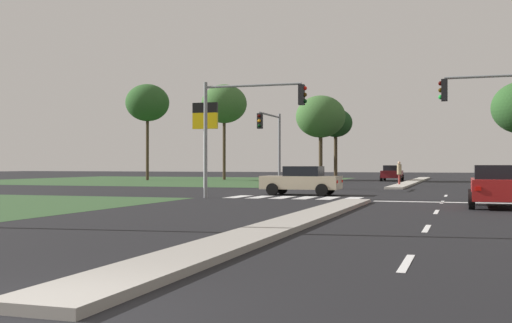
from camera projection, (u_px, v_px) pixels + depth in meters
The scene contains 28 objects.
ground_plane at pixel (380, 194), 35.36m from camera, with size 200.00×200.00×0.00m, color black.
grass_verge_far_left at pixel (160, 180), 66.51m from camera, with size 35.00×35.00×0.01m, color #2D4C28.
median_island_near at pixel (292, 222), 17.28m from camera, with size 1.20×22.00×0.14m, color gray.
median_island_far at pixel (414, 181), 59.15m from camera, with size 1.20×36.00×0.14m, color #ADA89E.
lane_dash_near at pixel (406, 263), 10.56m from camera, with size 0.14×2.00×0.01m, color silver.
lane_dash_second at pixel (427, 229), 16.27m from camera, with size 0.14×2.00×0.01m, color silver.
lane_dash_third at pixel (436, 212), 21.98m from camera, with size 0.14×2.00×0.01m, color silver.
lane_dash_fourth at pixel (442, 202), 27.69m from camera, with size 0.14×2.00×0.01m, color silver.
lane_dash_fifth at pixel (446, 196), 33.40m from camera, with size 0.14×2.00×0.01m, color silver.
stop_bar_near at pixel (449, 202), 27.53m from camera, with size 6.40×0.50×0.01m, color silver.
crosswalk_bar_near at pixel (238, 197), 32.38m from camera, with size 0.70×2.80×0.01m, color silver.
crosswalk_bar_second at pixel (260, 197), 32.02m from camera, with size 0.70×2.80×0.01m, color silver.
crosswalk_bar_third at pixel (282, 197), 31.67m from camera, with size 0.70×2.80×0.01m, color silver.
crosswalk_bar_fourth at pixel (305, 198), 31.32m from camera, with size 0.70×2.80×0.01m, color silver.
crosswalk_bar_fifth at pixel (329, 198), 30.96m from camera, with size 0.70×2.80×0.01m, color silver.
crosswalk_bar_sixth at pixel (352, 199), 30.61m from camera, with size 0.70×2.80×0.01m, color silver.
car_red_near at pixel (496, 186), 24.29m from camera, with size 1.95×4.38×1.60m.
car_beige_second at pixel (302, 180), 34.26m from camera, with size 4.16×2.06×1.53m.
car_maroon_fourth at pixel (392, 173), 63.88m from camera, with size 2.01×4.51×1.54m.
traffic_signal_far_left at pixel (272, 135), 42.28m from camera, with size 0.32×4.75×5.09m.
traffic_signal_near_left at pixel (242, 117), 30.86m from camera, with size 5.16×0.32×5.64m.
traffic_signal_near_right at pixel (505, 112), 27.24m from camera, with size 4.36×0.32×5.63m.
pedestrian_at_median at pixel (399, 170), 48.56m from camera, with size 0.34×0.34×1.73m.
fuel_price_totem at pixel (205, 126), 44.23m from camera, with size 1.80×0.24×5.87m.
treeline_near at pixel (147, 103), 67.24m from camera, with size 4.54×4.54×10.01m.
treeline_second at pixel (224, 104), 69.01m from camera, with size 4.86×4.86×10.19m.
treeline_third at pixel (321, 117), 62.30m from camera, with size 4.79×4.79×8.30m.
treeline_fourth at pixel (336, 123), 64.49m from camera, with size 3.35×3.35×7.22m.
Camera 1 is at (4.41, -5.74, 1.62)m, focal length 45.30 mm.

